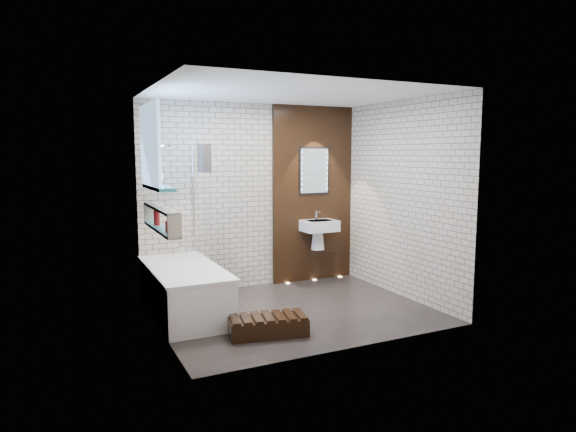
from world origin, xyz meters
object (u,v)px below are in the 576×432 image
bathtub (184,290)px  washbasin (319,230)px  led_mirror (314,171)px  walnut_step (268,326)px  bath_screen (201,203)px

bathtub → washbasin: (2.17, 0.62, 0.50)m
led_mirror → walnut_step: size_ratio=0.85×
led_mirror → bathtub: bearing=-160.2°
bathtub → led_mirror: 2.68m
led_mirror → walnut_step: bearing=-130.0°
led_mirror → bath_screen: bearing=-169.3°
bathtub → washbasin: size_ratio=3.00×
washbasin → led_mirror: size_ratio=0.83×
washbasin → walnut_step: bearing=-132.6°
washbasin → led_mirror: led_mirror is taller
washbasin → walnut_step: size_ratio=0.71×
washbasin → bath_screen: bearing=-174.2°
washbasin → walnut_step: washbasin is taller
bath_screen → washbasin: (1.82, 0.18, -0.49)m
washbasin → bathtub: bearing=-164.0°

